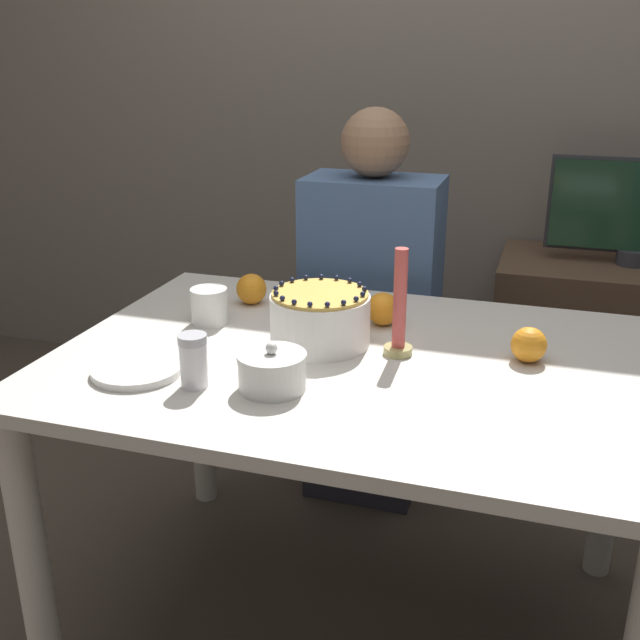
% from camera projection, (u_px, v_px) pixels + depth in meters
% --- Properties ---
extents(ground_plane, '(12.00, 12.00, 0.00)m').
position_uv_depth(ground_plane, '(351.00, 622.00, 1.88)').
color(ground_plane, '#4C4238').
extents(wall_behind, '(8.00, 0.05, 2.60)m').
position_uv_depth(wall_behind, '(460.00, 64.00, 2.68)').
color(wall_behind, slate).
rests_on(wall_behind, ground_plane).
extents(dining_table, '(1.31, 0.92, 0.73)m').
position_uv_depth(dining_table, '(355.00, 404.00, 1.67)').
color(dining_table, beige).
rests_on(dining_table, ground_plane).
extents(cake, '(0.23, 0.23, 0.13)m').
position_uv_depth(cake, '(320.00, 318.00, 1.68)').
color(cake, white).
rests_on(cake, dining_table).
extents(sugar_bowl, '(0.14, 0.14, 0.10)m').
position_uv_depth(sugar_bowl, '(272.00, 371.00, 1.47)').
color(sugar_bowl, silver).
rests_on(sugar_bowl, dining_table).
extents(sugar_shaker, '(0.06, 0.06, 0.11)m').
position_uv_depth(sugar_shaker, '(193.00, 360.00, 1.47)').
color(sugar_shaker, white).
rests_on(sugar_shaker, dining_table).
extents(plate_stack, '(0.19, 0.19, 0.02)m').
position_uv_depth(plate_stack, '(137.00, 370.00, 1.54)').
color(plate_stack, silver).
rests_on(plate_stack, dining_table).
extents(candle, '(0.06, 0.06, 0.24)m').
position_uv_depth(candle, '(399.00, 313.00, 1.61)').
color(candle, tan).
rests_on(candle, dining_table).
extents(cup, '(0.09, 0.09, 0.09)m').
position_uv_depth(cup, '(209.00, 306.00, 1.81)').
color(cup, white).
rests_on(cup, dining_table).
extents(orange_fruit_0, '(0.08, 0.08, 0.08)m').
position_uv_depth(orange_fruit_0, '(529.00, 345.00, 1.59)').
color(orange_fruit_0, orange).
rests_on(orange_fruit_0, dining_table).
extents(orange_fruit_1, '(0.08, 0.08, 0.08)m').
position_uv_depth(orange_fruit_1, '(251.00, 289.00, 1.95)').
color(orange_fruit_1, orange).
rests_on(orange_fruit_1, dining_table).
extents(orange_fruit_2, '(0.08, 0.08, 0.08)m').
position_uv_depth(orange_fruit_2, '(383.00, 309.00, 1.80)').
color(orange_fruit_2, orange).
rests_on(orange_fruit_2, dining_table).
extents(person_man_blue_shirt, '(0.40, 0.34, 1.20)m').
position_uv_depth(person_man_blue_shirt, '(370.00, 333.00, 2.33)').
color(person_man_blue_shirt, '#2D2D38').
rests_on(person_man_blue_shirt, ground_plane).
extents(side_cabinet, '(0.84, 0.46, 0.68)m').
position_uv_depth(side_cabinet, '(617.00, 359.00, 2.59)').
color(side_cabinet, '#4C3828').
rests_on(side_cabinet, ground_plane).
extents(tv_monitor, '(0.57, 0.10, 0.35)m').
position_uv_depth(tv_monitor, '(639.00, 210.00, 2.41)').
color(tv_monitor, '#2D2D33').
rests_on(tv_monitor, side_cabinet).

